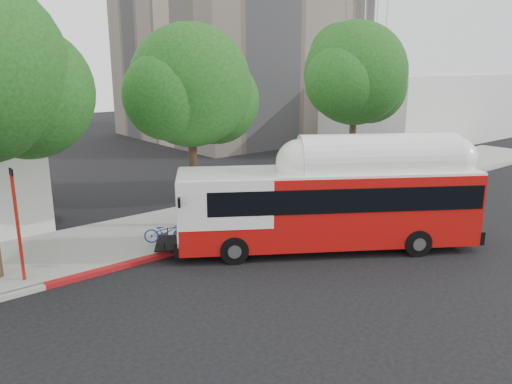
# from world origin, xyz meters

# --- Properties ---
(ground) EXTENTS (120.00, 120.00, 0.00)m
(ground) POSITION_xyz_m (0.00, 0.00, 0.00)
(ground) COLOR black
(ground) RESTS_ON ground
(sidewalk) EXTENTS (60.00, 5.00, 0.15)m
(sidewalk) POSITION_xyz_m (0.00, 6.50, 0.07)
(sidewalk) COLOR gray
(sidewalk) RESTS_ON ground
(curb_strip) EXTENTS (60.00, 0.30, 0.15)m
(curb_strip) POSITION_xyz_m (0.00, 3.90, 0.07)
(curb_strip) COLOR gray
(curb_strip) RESTS_ON ground
(red_curb_segment) EXTENTS (10.00, 0.32, 0.16)m
(red_curb_segment) POSITION_xyz_m (-3.00, 3.90, 0.08)
(red_curb_segment) COLOR maroon
(red_curb_segment) RESTS_ON ground
(street_tree_mid) EXTENTS (5.75, 5.00, 8.62)m
(street_tree_mid) POSITION_xyz_m (-0.59, 6.06, 5.91)
(street_tree_mid) COLOR #2D2116
(street_tree_mid) RESTS_ON ground
(street_tree_right) EXTENTS (6.21, 5.40, 9.18)m
(street_tree_right) POSITION_xyz_m (9.44, 5.86, 6.26)
(street_tree_right) COLOR #2D2116
(street_tree_right) RESTS_ON ground
(horizon_block) EXTENTS (20.00, 12.00, 6.00)m
(horizon_block) POSITION_xyz_m (30.00, 16.00, 3.00)
(horizon_block) COLOR silver
(horizon_block) RESTS_ON ground
(transit_bus) EXTENTS (11.31, 8.30, 3.58)m
(transit_bus) POSITION_xyz_m (1.71, 0.63, 1.67)
(transit_bus) COLOR #B50F0C
(transit_bus) RESTS_ON ground
(signal_pole) EXTENTS (0.11, 0.37, 3.86)m
(signal_pole) POSITION_xyz_m (-8.39, 4.67, 1.98)
(signal_pole) COLOR #A71A11
(signal_pole) RESTS_ON ground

